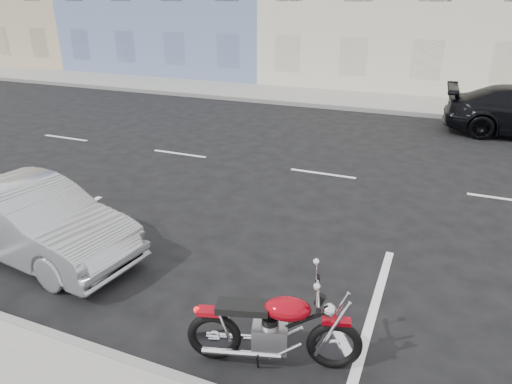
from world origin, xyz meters
TOP-DOWN VIEW (x-y plane):
  - ground at (0.00, 0.00)m, footprint 120.00×120.00m
  - sidewalk_far at (-5.00, 8.70)m, footprint 80.00×3.40m
  - curb_far at (-5.00, 7.00)m, footprint 80.00×0.12m
  - motorcycle at (-0.24, -6.06)m, footprint 1.93×0.84m
  - sedan_silver at (-5.31, -5.46)m, footprint 3.83×1.73m

SIDE VIEW (x-z plane):
  - ground at x=0.00m, z-range 0.00..0.00m
  - sidewalk_far at x=-5.00m, z-range 0.00..0.15m
  - curb_far at x=-5.00m, z-range 0.00..0.16m
  - motorcycle at x=-0.24m, z-range -0.04..0.95m
  - sedan_silver at x=-5.31m, z-range 0.00..1.22m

